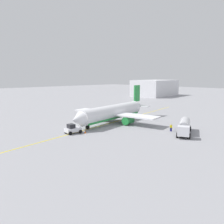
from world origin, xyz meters
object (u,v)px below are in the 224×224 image
object	(u,v)px
safety_cone_nose	(85,132)
refueling_worker	(171,128)
pushback_tug	(73,129)
fuel_tanker	(184,126)
airplane	(113,113)

from	to	relation	value
safety_cone_nose	refueling_worker	bearing A→B (deg)	140.70
pushback_tug	refueling_worker	size ratio (longest dim) A/B	2.20
refueling_worker	fuel_tanker	bearing A→B (deg)	88.45
safety_cone_nose	pushback_tug	bearing A→B (deg)	-39.35
pushback_tug	airplane	bearing A→B (deg)	-170.72
pushback_tug	refueling_worker	xyz separation A→B (m)	(-17.74, 14.53, -0.19)
pushback_tug	fuel_tanker	bearing A→B (deg)	134.49
fuel_tanker	pushback_tug	world-z (taller)	fuel_tanker
refueling_worker	safety_cone_nose	xyz separation A→B (m)	(15.57, -12.75, -0.54)
refueling_worker	safety_cone_nose	world-z (taller)	refueling_worker
airplane	refueling_worker	distance (m)	17.31
pushback_tug	safety_cone_nose	xyz separation A→B (m)	(-2.17, 1.78, -0.73)
fuel_tanker	refueling_worker	size ratio (longest dim) A/B	6.41
pushback_tug	safety_cone_nose	distance (m)	2.90
fuel_tanker	refueling_worker	bearing A→B (deg)	-91.55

